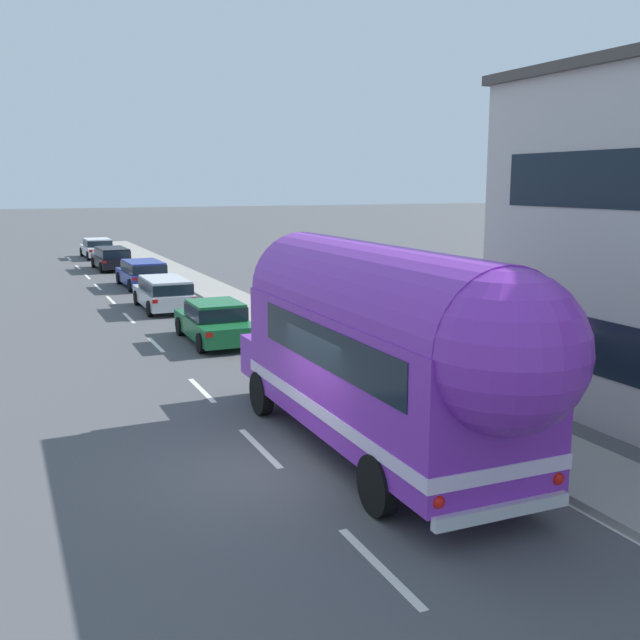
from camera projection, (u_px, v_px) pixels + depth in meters
name	position (u px, v px, depth m)	size (l,w,h in m)	color
ground_plane	(280.00, 468.00, 13.85)	(300.00, 300.00, 0.00)	#4C4C4F
lane_markings	(228.00, 333.00, 26.25)	(3.97, 80.00, 0.01)	silver
sidewalk_slab	(314.00, 340.00, 24.79)	(2.18, 90.00, 0.15)	gray
painted_bus	(387.00, 344.00, 13.68)	(2.63, 10.25, 4.12)	purple
car_lead	(215.00, 320.00, 24.68)	(1.93, 4.45, 1.37)	#196633
car_second	(164.00, 291.00, 30.84)	(1.90, 4.48, 1.37)	silver
car_third	(143.00, 272.00, 37.53)	(2.06, 4.58, 1.37)	navy
car_fourth	(112.00, 257.00, 45.10)	(1.98, 4.56, 1.37)	black
car_fifth	(98.00, 247.00, 52.28)	(2.06, 4.69, 1.37)	white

